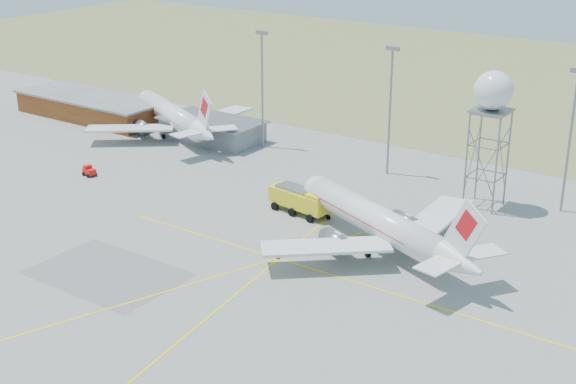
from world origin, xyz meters
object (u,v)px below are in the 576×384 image
Objects in this scene: airliner_main at (379,223)px; baggage_tug at (89,172)px; fire_truck at (301,201)px; airliner_far at (173,116)px; radar_tower at (490,132)px.

baggage_tug is at bearing 25.53° from airliner_main.
baggage_tug is at bearing -162.18° from fire_truck.
airliner_far is 61.59m from radar_tower.
radar_tower is at bearing -155.00° from airliner_far.
radar_tower reaches higher than fire_truck.
airliner_main reaches higher than baggage_tug.
baggage_tug is at bearing -157.31° from radar_tower.
airliner_main is 1.66× the size of radar_tower.
fire_truck reaches higher than baggage_tug.
airliner_main is 15.43m from fire_truck.
radar_tower is 8.45× the size of baggage_tug.
airliner_main is at bearing -103.72° from radar_tower.
fire_truck is at bearing 7.25° from airliner_main.
fire_truck is (-14.74, 4.19, -1.77)m from airliner_main.
radar_tower reaches higher than airliner_far.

